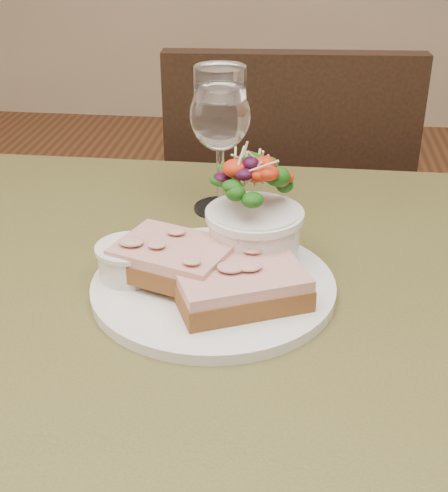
# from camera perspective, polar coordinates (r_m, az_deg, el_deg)

# --- Properties ---
(cafe_table) EXTENTS (0.80, 0.80, 0.75)m
(cafe_table) POSITION_cam_1_polar(r_m,az_deg,el_deg) (0.76, -0.59, -11.31)
(cafe_table) COLOR #433E1C
(cafe_table) RESTS_ON ground
(chair_far) EXTENTS (0.45, 0.45, 0.90)m
(chair_far) POSITION_cam_1_polar(r_m,az_deg,el_deg) (1.52, 4.54, -5.78)
(chair_far) COLOR black
(chair_far) RESTS_ON ground
(dinner_plate) EXTENTS (0.26, 0.26, 0.01)m
(dinner_plate) POSITION_cam_1_polar(r_m,az_deg,el_deg) (0.72, -0.89, -3.37)
(dinner_plate) COLOR white
(dinner_plate) RESTS_ON cafe_table
(sandwich_front) EXTENTS (0.15, 0.14, 0.03)m
(sandwich_front) POSITION_cam_1_polar(r_m,az_deg,el_deg) (0.68, 1.24, -3.13)
(sandwich_front) COLOR #4E3214
(sandwich_front) RESTS_ON dinner_plate
(sandwich_back) EXTENTS (0.14, 0.12, 0.03)m
(sandwich_back) POSITION_cam_1_polar(r_m,az_deg,el_deg) (0.72, -4.21, -1.08)
(sandwich_back) COLOR #4E3214
(sandwich_back) RESTS_ON dinner_plate
(ramekin) EXTENTS (0.07, 0.07, 0.04)m
(ramekin) POSITION_cam_1_polar(r_m,az_deg,el_deg) (0.73, -7.90, -1.09)
(ramekin) COLOR silver
(ramekin) RESTS_ON dinner_plate
(salad_bowl) EXTENTS (0.10, 0.10, 0.13)m
(salad_bowl) POSITION_cam_1_polar(r_m,az_deg,el_deg) (0.73, 2.57, 2.85)
(salad_bowl) COLOR white
(salad_bowl) RESTS_ON dinner_plate
(garnish) EXTENTS (0.05, 0.04, 0.02)m
(garnish) POSITION_cam_1_polar(r_m,az_deg,el_deg) (0.79, -5.10, 0.51)
(garnish) COLOR #0B3A0A
(garnish) RESTS_ON dinner_plate
(wine_glass) EXTENTS (0.08, 0.08, 0.18)m
(wine_glass) POSITION_cam_1_polar(r_m,az_deg,el_deg) (0.86, -0.32, 10.50)
(wine_glass) COLOR white
(wine_glass) RESTS_ON cafe_table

